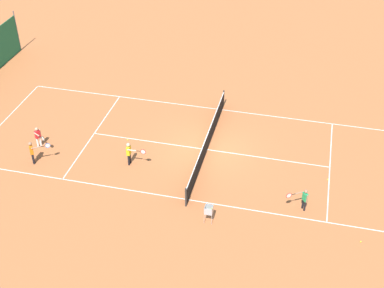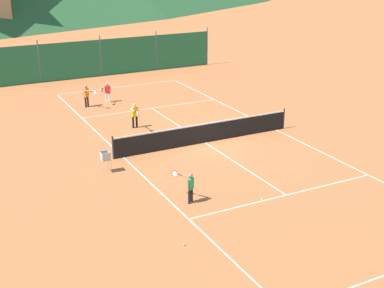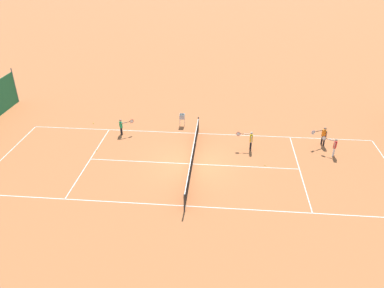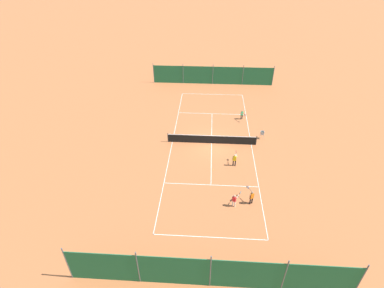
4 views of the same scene
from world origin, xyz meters
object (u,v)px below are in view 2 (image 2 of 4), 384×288
(player_far_service, at_px, (87,94))
(player_near_service, at_px, (189,185))
(tennis_ball_near_corner, at_px, (262,199))
(ball_hopper, at_px, (105,157))
(tennis_ball_alley_right, at_px, (184,245))
(player_far_baseline, at_px, (107,91))
(player_near_baseline, at_px, (135,114))
(tennis_net, at_px, (205,133))
(tennis_ball_far_corner, at_px, (163,118))

(player_far_service, bearing_deg, player_near_service, -91.25)
(tennis_ball_near_corner, xyz_separation_m, ball_hopper, (-4.25, 5.09, 0.62))
(player_near_service, height_order, tennis_ball_near_corner, player_near_service)
(tennis_ball_alley_right, relative_size, ball_hopper, 0.07)
(tennis_ball_alley_right, bearing_deg, player_far_baseline, 79.25)
(ball_hopper, bearing_deg, tennis_ball_alley_right, -87.41)
(player_near_baseline, bearing_deg, tennis_ball_alley_right, -104.11)
(tennis_net, bearing_deg, player_near_baseline, 121.06)
(player_far_service, xyz_separation_m, player_far_baseline, (1.35, 0.38, -0.05))
(tennis_net, bearing_deg, player_far_service, 110.93)
(tennis_ball_near_corner, xyz_separation_m, tennis_ball_alley_right, (-3.95, -1.53, 0.00))
(player_near_baseline, bearing_deg, ball_hopper, -123.49)
(player_near_baseline, height_order, player_far_baseline, player_near_baseline)
(ball_hopper, bearing_deg, player_far_baseline, 70.93)
(player_far_service, distance_m, player_far_baseline, 1.40)
(player_near_service, relative_size, tennis_ball_near_corner, 17.51)
(tennis_net, distance_m, ball_hopper, 5.44)
(tennis_ball_near_corner, distance_m, tennis_ball_far_corner, 10.74)
(tennis_net, bearing_deg, player_far_baseline, 101.96)
(tennis_ball_near_corner, height_order, ball_hopper, ball_hopper)
(tennis_net, relative_size, tennis_ball_far_corner, 139.09)
(tennis_ball_far_corner, bearing_deg, player_far_baseline, 110.75)
(player_far_baseline, bearing_deg, tennis_net, -78.04)
(tennis_net, distance_m, player_near_service, 6.31)
(player_near_service, height_order, tennis_ball_far_corner, player_near_service)
(player_far_baseline, distance_m, player_near_service, 14.09)
(player_far_service, bearing_deg, tennis_ball_near_corner, -81.68)
(player_far_baseline, height_order, ball_hopper, player_far_baseline)
(player_far_baseline, bearing_deg, player_far_service, -164.31)
(player_near_service, bearing_deg, player_near_baseline, 81.22)
(tennis_ball_far_corner, bearing_deg, ball_hopper, -132.21)
(player_near_baseline, bearing_deg, player_far_baseline, 86.87)
(player_far_baseline, relative_size, tennis_ball_near_corner, 18.10)
(tennis_net, xyz_separation_m, player_far_baseline, (-1.85, 8.73, 0.20))
(player_far_baseline, distance_m, tennis_ball_alley_right, 16.90)
(player_near_baseline, xyz_separation_m, player_far_baseline, (0.28, 5.19, -0.05))
(tennis_net, height_order, player_far_service, player_far_service)
(player_near_service, xyz_separation_m, tennis_ball_alley_right, (-1.51, -2.60, -0.64))
(player_near_service, xyz_separation_m, tennis_ball_far_corner, (3.29, 9.64, -0.64))
(player_far_baseline, relative_size, tennis_ball_far_corner, 18.10)
(player_far_baseline, bearing_deg, player_near_baseline, -93.13)
(tennis_ball_alley_right, bearing_deg, player_near_service, 59.93)
(player_near_baseline, xyz_separation_m, player_far_service, (-1.06, 4.81, 0.00))
(tennis_ball_near_corner, height_order, tennis_ball_alley_right, same)
(tennis_ball_far_corner, relative_size, ball_hopper, 0.07)
(tennis_net, height_order, ball_hopper, tennis_net)
(player_near_baseline, distance_m, player_far_baseline, 5.20)
(tennis_net, xyz_separation_m, player_far_service, (-3.20, 8.36, 0.25))
(player_near_baseline, distance_m, tennis_ball_near_corner, 9.96)
(player_far_baseline, bearing_deg, tennis_ball_near_corner, -86.96)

